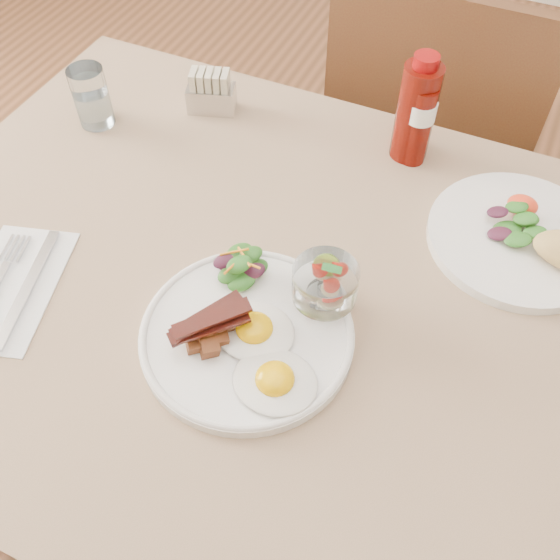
{
  "coord_description": "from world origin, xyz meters",
  "views": [
    {
      "loc": [
        0.16,
        -0.48,
        1.44
      ],
      "look_at": [
        -0.05,
        -0.03,
        0.82
      ],
      "focal_mm": 40.0,
      "sensor_mm": 36.0,
      "label": 1
    }
  ],
  "objects_px": {
    "fruit_cup": "(325,283)",
    "ketchup_bottle": "(416,111)",
    "second_plate": "(533,240)",
    "sugar_caddy": "(211,93)",
    "main_plate": "(247,335)",
    "hot_sauce_bottle": "(420,121)",
    "table": "(319,338)",
    "chair_far": "(428,146)",
    "water_glass": "(92,100)"
  },
  "relations": [
    {
      "from": "main_plate",
      "to": "ketchup_bottle",
      "type": "relative_size",
      "value": 1.53
    },
    {
      "from": "table",
      "to": "second_plate",
      "type": "relative_size",
      "value": 4.69
    },
    {
      "from": "table",
      "to": "sugar_caddy",
      "type": "bearing_deg",
      "value": 137.11
    },
    {
      "from": "hot_sauce_bottle",
      "to": "water_glass",
      "type": "xyz_separation_m",
      "value": [
        -0.53,
        -0.13,
        -0.03
      ]
    },
    {
      "from": "main_plate",
      "to": "second_plate",
      "type": "relative_size",
      "value": 0.99
    },
    {
      "from": "chair_far",
      "to": "main_plate",
      "type": "height_order",
      "value": "chair_far"
    },
    {
      "from": "hot_sauce_bottle",
      "to": "second_plate",
      "type": "bearing_deg",
      "value": -28.59
    },
    {
      "from": "second_plate",
      "to": "hot_sauce_bottle",
      "type": "relative_size",
      "value": 1.77
    },
    {
      "from": "table",
      "to": "water_glass",
      "type": "xyz_separation_m",
      "value": [
        -0.51,
        0.2,
        0.13
      ]
    },
    {
      "from": "sugar_caddy",
      "to": "water_glass",
      "type": "bearing_deg",
      "value": -163.62
    },
    {
      "from": "chair_far",
      "to": "ketchup_bottle",
      "type": "distance_m",
      "value": 0.44
    },
    {
      "from": "sugar_caddy",
      "to": "chair_far",
      "type": "bearing_deg",
      "value": 26.77
    },
    {
      "from": "chair_far",
      "to": "sugar_caddy",
      "type": "xyz_separation_m",
      "value": [
        -0.34,
        -0.34,
        0.26
      ]
    },
    {
      "from": "water_glass",
      "to": "second_plate",
      "type": "bearing_deg",
      "value": 1.22
    },
    {
      "from": "main_plate",
      "to": "water_glass",
      "type": "bearing_deg",
      "value": 146.01
    },
    {
      "from": "fruit_cup",
      "to": "ketchup_bottle",
      "type": "bearing_deg",
      "value": 88.97
    },
    {
      "from": "water_glass",
      "to": "sugar_caddy",
      "type": "bearing_deg",
      "value": 34.77
    },
    {
      "from": "fruit_cup",
      "to": "table",
      "type": "bearing_deg",
      "value": 113.05
    },
    {
      "from": "main_plate",
      "to": "sugar_caddy",
      "type": "xyz_separation_m",
      "value": [
        -0.27,
        0.41,
        0.03
      ]
    },
    {
      "from": "chair_far",
      "to": "sugar_caddy",
      "type": "height_order",
      "value": "chair_far"
    },
    {
      "from": "hot_sauce_bottle",
      "to": "water_glass",
      "type": "height_order",
      "value": "hot_sauce_bottle"
    },
    {
      "from": "sugar_caddy",
      "to": "second_plate",
      "type": "bearing_deg",
      "value": -28.1
    },
    {
      "from": "main_plate",
      "to": "water_glass",
      "type": "relative_size",
      "value": 2.69
    },
    {
      "from": "water_glass",
      "to": "table",
      "type": "bearing_deg",
      "value": -21.7
    },
    {
      "from": "main_plate",
      "to": "hot_sauce_bottle",
      "type": "xyz_separation_m",
      "value": [
        0.09,
        0.43,
        0.07
      ]
    },
    {
      "from": "ketchup_bottle",
      "to": "hot_sauce_bottle",
      "type": "relative_size",
      "value": 1.14
    },
    {
      "from": "ketchup_bottle",
      "to": "hot_sauce_bottle",
      "type": "bearing_deg",
      "value": -46.65
    },
    {
      "from": "chair_far",
      "to": "water_glass",
      "type": "xyz_separation_m",
      "value": [
        -0.51,
        -0.46,
        0.27
      ]
    },
    {
      "from": "chair_far",
      "to": "ketchup_bottle",
      "type": "height_order",
      "value": "ketchup_bottle"
    },
    {
      "from": "table",
      "to": "water_glass",
      "type": "distance_m",
      "value": 0.56
    },
    {
      "from": "table",
      "to": "chair_far",
      "type": "height_order",
      "value": "chair_far"
    },
    {
      "from": "table",
      "to": "fruit_cup",
      "type": "bearing_deg",
      "value": -66.95
    },
    {
      "from": "chair_far",
      "to": "fruit_cup",
      "type": "height_order",
      "value": "chair_far"
    },
    {
      "from": "table",
      "to": "main_plate",
      "type": "distance_m",
      "value": 0.15
    },
    {
      "from": "second_plate",
      "to": "sugar_caddy",
      "type": "bearing_deg",
      "value": 170.29
    },
    {
      "from": "chair_far",
      "to": "ketchup_bottle",
      "type": "relative_size",
      "value": 5.09
    },
    {
      "from": "chair_far",
      "to": "fruit_cup",
      "type": "relative_size",
      "value": 10.74
    },
    {
      "from": "fruit_cup",
      "to": "ketchup_bottle",
      "type": "xyz_separation_m",
      "value": [
        0.01,
        0.36,
        0.02
      ]
    },
    {
      "from": "table",
      "to": "hot_sauce_bottle",
      "type": "bearing_deg",
      "value": 86.03
    },
    {
      "from": "hot_sauce_bottle",
      "to": "sugar_caddy",
      "type": "relative_size",
      "value": 1.72
    },
    {
      "from": "main_plate",
      "to": "fruit_cup",
      "type": "height_order",
      "value": "fruit_cup"
    },
    {
      "from": "main_plate",
      "to": "sugar_caddy",
      "type": "relative_size",
      "value": 3.0
    },
    {
      "from": "fruit_cup",
      "to": "hot_sauce_bottle",
      "type": "bearing_deg",
      "value": 87.18
    },
    {
      "from": "water_glass",
      "to": "ketchup_bottle",
      "type": "bearing_deg",
      "value": 15.58
    },
    {
      "from": "fruit_cup",
      "to": "sugar_caddy",
      "type": "xyz_separation_m",
      "value": [
        -0.35,
        0.33,
        -0.03
      ]
    },
    {
      "from": "table",
      "to": "chair_far",
      "type": "distance_m",
      "value": 0.68
    },
    {
      "from": "sugar_caddy",
      "to": "ketchup_bottle",
      "type": "bearing_deg",
      "value": -13.58
    },
    {
      "from": "water_glass",
      "to": "fruit_cup",
      "type": "bearing_deg",
      "value": -22.84
    },
    {
      "from": "main_plate",
      "to": "second_plate",
      "type": "xyz_separation_m",
      "value": [
        0.31,
        0.31,
        0.01
      ]
    },
    {
      "from": "fruit_cup",
      "to": "sugar_caddy",
      "type": "distance_m",
      "value": 0.48
    }
  ]
}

